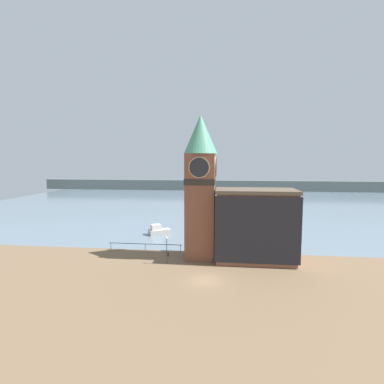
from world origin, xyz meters
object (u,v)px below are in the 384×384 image
at_px(clock_tower, 200,183).
at_px(pier_building, 255,225).
at_px(mooring_bollard_near, 168,254).
at_px(boat_near, 159,231).
at_px(lamp_post, 167,245).

distance_m(clock_tower, pier_building, 10.01).
xyz_separation_m(clock_tower, mooring_bollard_near, (-5.01, 0.16, -10.87)).
bearing_deg(mooring_bollard_near, pier_building, -3.12).
height_order(pier_building, mooring_bollard_near, pier_building).
distance_m(boat_near, mooring_bollard_near, 13.79).
relative_size(clock_tower, boat_near, 4.47).
distance_m(boat_near, lamp_post, 17.57).
height_order(pier_building, lamp_post, pier_building).
xyz_separation_m(clock_tower, lamp_post, (-4.44, -3.51, -8.47)).
height_order(pier_building, boat_near, pier_building).
height_order(clock_tower, lamp_post, clock_tower).
height_order(clock_tower, boat_near, clock_tower).
height_order(boat_near, mooring_bollard_near, boat_near).
bearing_deg(mooring_bollard_near, boat_near, 108.48).
relative_size(clock_tower, mooring_bollard_near, 30.98).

